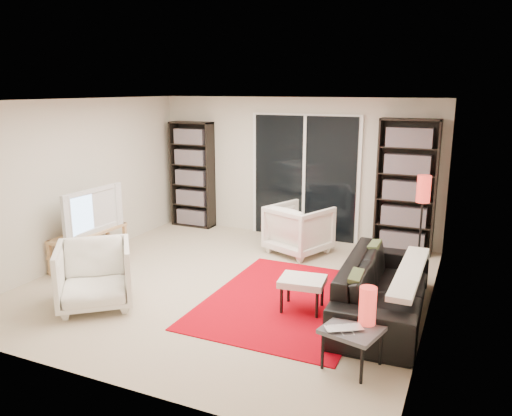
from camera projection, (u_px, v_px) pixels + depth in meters
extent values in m
plane|color=beige|center=(230.00, 284.00, 6.66)|extent=(5.00, 5.00, 0.00)
cube|color=beige|center=(294.00, 168.00, 8.60)|extent=(5.00, 0.02, 2.40)
cube|color=beige|center=(92.00, 254.00, 4.16)|extent=(5.00, 0.02, 2.40)
cube|color=beige|center=(78.00, 182.00, 7.36)|extent=(0.02, 5.00, 2.40)
cube|color=beige|center=(435.00, 216.00, 5.39)|extent=(0.02, 5.00, 2.40)
cube|color=white|center=(227.00, 100.00, 6.10)|extent=(5.00, 5.00, 0.02)
cube|color=white|center=(305.00, 178.00, 8.53)|extent=(1.92, 0.06, 2.16)
cube|color=black|center=(304.00, 178.00, 8.50)|extent=(1.80, 0.02, 2.10)
cube|color=white|center=(304.00, 178.00, 8.49)|extent=(0.05, 0.02, 2.10)
cube|color=black|center=(193.00, 175.00, 9.28)|extent=(0.80, 0.30, 1.95)
cube|color=#986441|center=(192.00, 175.00, 9.26)|extent=(0.70, 0.22, 1.85)
cube|color=black|center=(406.00, 187.00, 7.74)|extent=(0.90, 0.30, 2.10)
cube|color=#986441|center=(406.00, 187.00, 7.72)|extent=(0.80, 0.22, 2.00)
cube|color=tan|center=(89.00, 233.00, 7.31)|extent=(0.41, 1.27, 0.04)
cube|color=tan|center=(90.00, 248.00, 7.36)|extent=(0.41, 1.27, 0.03)
cube|color=tan|center=(91.00, 260.00, 7.40)|extent=(0.41, 1.27, 0.04)
cube|color=tan|center=(50.00, 258.00, 6.90)|extent=(0.05, 0.05, 0.50)
cube|color=tan|center=(107.00, 236.00, 7.96)|extent=(0.05, 0.05, 0.50)
cube|color=tan|center=(69.00, 262.00, 6.76)|extent=(0.05, 0.05, 0.50)
cube|color=tan|center=(125.00, 238.00, 7.82)|extent=(0.05, 0.05, 0.50)
imported|color=black|center=(88.00, 210.00, 7.22)|extent=(0.20, 1.14, 0.65)
cube|color=#B5000E|center=(288.00, 300.00, 6.12)|extent=(1.88, 2.54, 0.01)
imported|color=black|center=(384.00, 287.00, 5.69)|extent=(0.97, 2.27, 0.65)
imported|color=white|center=(299.00, 229.00, 7.83)|extent=(1.09, 1.10, 0.78)
imported|color=white|center=(94.00, 275.00, 5.90)|extent=(1.19, 1.19, 0.78)
cube|color=white|center=(303.00, 281.00, 5.78)|extent=(0.56, 0.48, 0.08)
cylinder|color=black|center=(281.00, 301.00, 5.74)|extent=(0.04, 0.04, 0.32)
cylinder|color=black|center=(288.00, 290.00, 6.05)|extent=(0.04, 0.04, 0.32)
cylinder|color=black|center=(317.00, 305.00, 5.61)|extent=(0.04, 0.04, 0.32)
cylinder|color=black|center=(322.00, 294.00, 5.93)|extent=(0.04, 0.04, 0.32)
cube|color=#49484E|center=(353.00, 329.00, 4.59)|extent=(0.60, 0.60, 0.04)
cylinder|color=black|center=(323.00, 350.00, 4.60)|extent=(0.03, 0.03, 0.38)
cylinder|color=black|center=(343.00, 334.00, 4.91)|extent=(0.03, 0.03, 0.38)
cylinder|color=black|center=(362.00, 364.00, 4.37)|extent=(0.03, 0.03, 0.38)
cylinder|color=black|center=(381.00, 346.00, 4.67)|extent=(0.03, 0.03, 0.38)
imported|color=silver|center=(346.00, 331.00, 4.49)|extent=(0.41, 0.37, 0.03)
cylinder|color=red|center=(368.00, 306.00, 4.62)|extent=(0.16, 0.16, 0.36)
cylinder|color=black|center=(417.00, 270.00, 7.12)|extent=(0.21, 0.21, 0.03)
cylinder|color=black|center=(420.00, 236.00, 7.00)|extent=(0.03, 0.03, 1.04)
cylinder|color=red|center=(424.00, 189.00, 6.84)|extent=(0.19, 0.19, 0.37)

